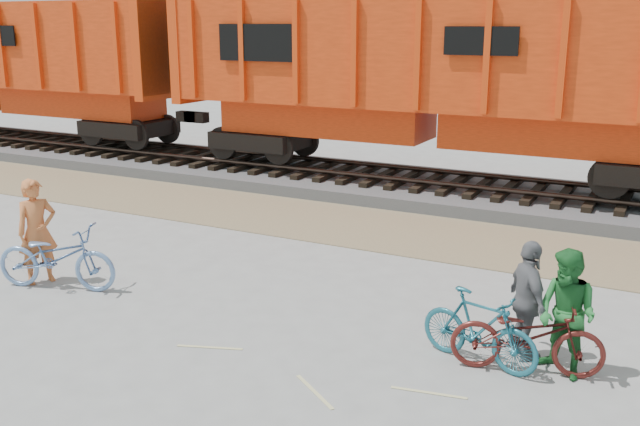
% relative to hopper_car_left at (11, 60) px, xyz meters
% --- Properties ---
extents(ground, '(120.00, 120.00, 0.00)m').
position_rel_hopper_car_left_xyz_m(ground, '(16.20, -9.00, -3.01)').
color(ground, '#9E9E99').
rests_on(ground, ground).
extents(gravel_strip, '(120.00, 3.00, 0.02)m').
position_rel_hopper_car_left_xyz_m(gravel_strip, '(16.20, -3.50, -3.00)').
color(gravel_strip, '#9E8A62').
rests_on(gravel_strip, ground).
extents(ballast_bed, '(120.00, 4.00, 0.30)m').
position_rel_hopper_car_left_xyz_m(ballast_bed, '(16.20, 0.00, -2.86)').
color(ballast_bed, slate).
rests_on(ballast_bed, ground).
extents(track, '(120.00, 2.60, 0.24)m').
position_rel_hopper_car_left_xyz_m(track, '(16.20, 0.00, -2.53)').
color(track, black).
rests_on(track, ballast_bed).
extents(hopper_car_left, '(14.00, 3.13, 4.65)m').
position_rel_hopper_car_left_xyz_m(hopper_car_left, '(0.00, 0.00, 0.00)').
color(hopper_car_left, black).
rests_on(hopper_car_left, track).
extents(hopper_car_center, '(14.00, 3.13, 4.65)m').
position_rel_hopper_car_left_xyz_m(hopper_car_center, '(15.00, 0.00, 0.00)').
color(hopper_car_center, black).
rests_on(hopper_car_center, track).
extents(bicycle_blue, '(2.15, 1.28, 1.07)m').
position_rel_hopper_car_left_xyz_m(bicycle_blue, '(11.69, -9.13, -2.47)').
color(bicycle_blue, '#6D90C4').
rests_on(bicycle_blue, ground).
extents(bicycle_teal, '(1.68, 0.83, 0.97)m').
position_rel_hopper_car_left_xyz_m(bicycle_teal, '(18.49, -8.60, -2.52)').
color(bicycle_teal, '#1D6172').
rests_on(bicycle_teal, ground).
extents(bicycle_maroon, '(1.95, 1.07, 0.97)m').
position_rel_hopper_car_left_xyz_m(bicycle_maroon, '(19.08, -8.55, -2.52)').
color(bicycle_maroon, '#541A16').
rests_on(bicycle_maroon, ground).
extents(person_solo, '(0.66, 0.76, 1.76)m').
position_rel_hopper_car_left_xyz_m(person_solo, '(11.19, -9.03, -2.13)').
color(person_solo, '#D37038').
rests_on(person_solo, ground).
extents(person_man, '(0.98, 0.91, 1.60)m').
position_rel_hopper_car_left_xyz_m(person_man, '(19.49, -8.40, -2.20)').
color(person_man, '#237130').
rests_on(person_man, ground).
extents(person_woman, '(0.84, 0.98, 1.58)m').
position_rel_hopper_car_left_xyz_m(person_woman, '(18.98, -8.15, -2.22)').
color(person_woman, slate).
rests_on(person_woman, ground).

